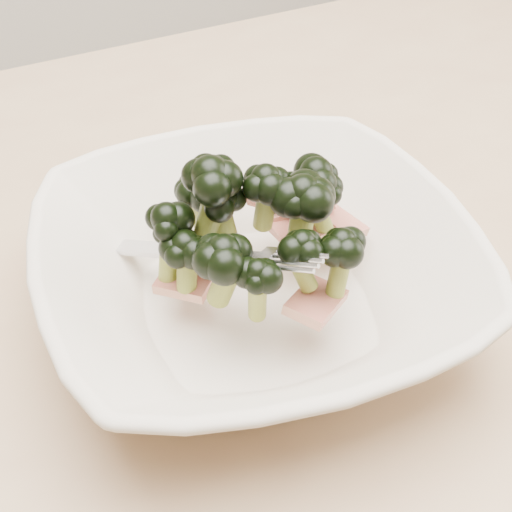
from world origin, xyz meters
name	(u,v)px	position (x,y,z in m)	size (l,w,h in m)	color
dining_table	(263,322)	(0.00, 0.00, 0.65)	(1.20, 0.80, 0.75)	tan
broccoli_dish	(255,265)	(-0.05, -0.07, 0.79)	(0.34, 0.34, 0.13)	beige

